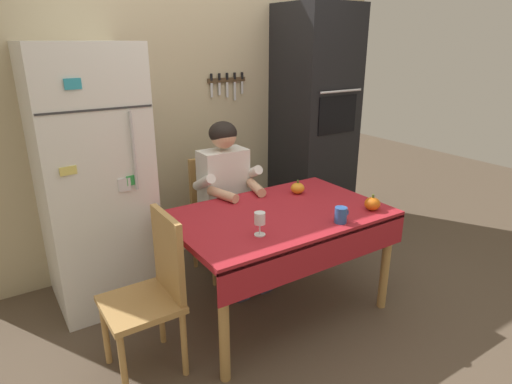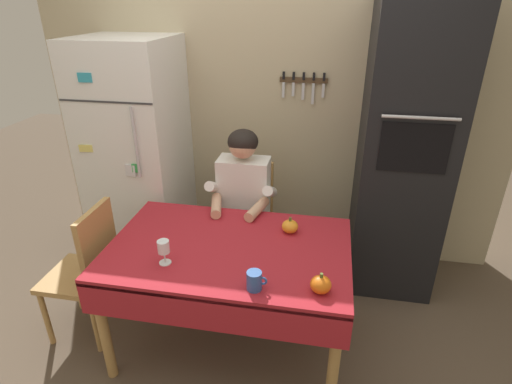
{
  "view_description": "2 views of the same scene",
  "coord_description": "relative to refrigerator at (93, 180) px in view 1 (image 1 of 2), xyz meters",
  "views": [
    {
      "loc": [
        -1.57,
        -2.01,
        1.81
      ],
      "look_at": [
        -0.15,
        0.15,
        0.89
      ],
      "focal_mm": 30.31,
      "sensor_mm": 36.0,
      "label": 1
    },
    {
      "loc": [
        0.52,
        -1.82,
        2.05
      ],
      "look_at": [
        0.14,
        0.21,
        1.05
      ],
      "focal_mm": 28.44,
      "sensor_mm": 36.0,
      "label": 2
    }
  ],
  "objects": [
    {
      "name": "wine_glass",
      "position": [
        0.65,
        -1.09,
        -0.06
      ],
      "size": [
        0.07,
        0.07,
        0.14
      ],
      "color": "white",
      "rests_on": "dining_table"
    },
    {
      "name": "pumpkin_large",
      "position": [
        1.49,
        -1.17,
        -0.12
      ],
      "size": [
        0.1,
        0.1,
        0.11
      ],
      "color": "orange",
      "rests_on": "dining_table"
    },
    {
      "name": "pumpkin_medium",
      "position": [
        1.28,
        -0.64,
        -0.12
      ],
      "size": [
        0.1,
        0.1,
        0.1
      ],
      "color": "orange",
      "rests_on": "dining_table"
    },
    {
      "name": "seated_person",
      "position": [
        0.9,
        -0.28,
        -0.16
      ],
      "size": [
        0.47,
        0.55,
        1.25
      ],
      "color": "#38384C",
      "rests_on": "ground"
    },
    {
      "name": "dining_table",
      "position": [
        0.95,
        -0.88,
        -0.24
      ],
      "size": [
        1.4,
        0.9,
        0.74
      ],
      "color": "tan",
      "rests_on": "ground"
    },
    {
      "name": "back_wall_assembly",
      "position": [
        1.0,
        0.39,
        0.4
      ],
      "size": [
        3.7,
        0.13,
        2.6
      ],
      "color": "#BCAD89",
      "rests_on": "ground"
    },
    {
      "name": "wall_oven",
      "position": [
        2.0,
        0.04,
        0.15
      ],
      "size": [
        0.6,
        0.64,
        2.1
      ],
      "color": "black",
      "rests_on": "ground"
    },
    {
      "name": "refrigerator",
      "position": [
        0.0,
        0.0,
        0.0
      ],
      "size": [
        0.68,
        0.71,
        1.8
      ],
      "color": "white",
      "rests_on": "ground"
    },
    {
      "name": "coffee_mug",
      "position": [
        1.17,
        -1.21,
        -0.11
      ],
      "size": [
        0.1,
        0.08,
        0.1
      ],
      "color": "#2D569E",
      "rests_on": "dining_table"
    },
    {
      "name": "chair_behind_person",
      "position": [
        0.9,
        -0.09,
        -0.39
      ],
      "size": [
        0.4,
        0.4,
        0.93
      ],
      "color": "tan",
      "rests_on": "ground"
    },
    {
      "name": "ground_plane",
      "position": [
        0.95,
        -0.96,
        -0.9
      ],
      "size": [
        10.0,
        10.0,
        0.0
      ],
      "primitive_type": "plane",
      "color": "brown",
      "rests_on": "ground"
    },
    {
      "name": "chair_left_side",
      "position": [
        0.05,
        -0.92,
        -0.39
      ],
      "size": [
        0.4,
        0.4,
        0.93
      ],
      "color": "tan",
      "rests_on": "ground"
    }
  ]
}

